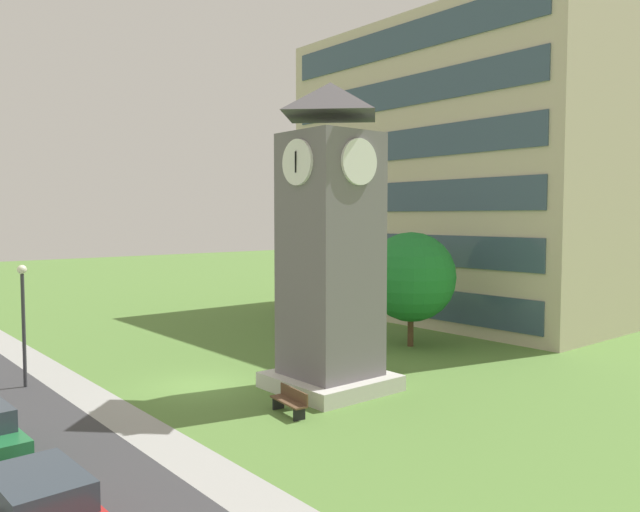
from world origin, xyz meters
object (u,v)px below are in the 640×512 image
Objects in this scene: street_lamp at (23,310)px; tree_near_tower at (411,277)px; parked_car_red at (36,511)px; park_bench at (290,401)px; clock_tower at (330,253)px.

street_lamp is 18.25m from tree_near_tower.
street_lamp reaches higher than parked_car_red.
parked_car_red is (3.71, -9.24, 0.40)m from park_bench.
tree_near_tower is at bearing 111.75° from clock_tower.
parked_car_red is (13.21, -3.21, -2.24)m from street_lamp.
clock_tower is at bearing 112.82° from parked_car_red.
parked_car_red is at bearing -67.18° from clock_tower.
clock_tower reaches higher than tree_near_tower.
tree_near_tower is (-3.39, 8.50, -1.73)m from clock_tower.
clock_tower reaches higher than parked_car_red.
park_bench is 0.31× the size of tree_near_tower.
park_bench is 11.56m from street_lamp.
park_bench is at bearing 32.42° from street_lamp.
street_lamp is 1.02× the size of parked_car_red.
clock_tower is 1.99× the size of tree_near_tower.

